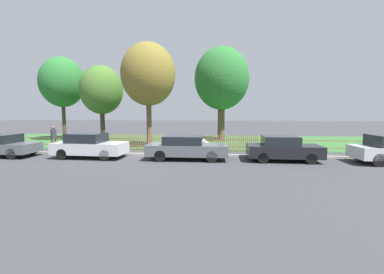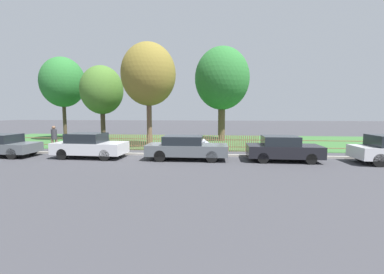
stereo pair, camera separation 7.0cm
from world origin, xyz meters
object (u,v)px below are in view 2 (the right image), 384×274
tree_mid_park (149,75)px  tree_far_left (222,79)px  tree_behind_motorcycle (102,90)px  parked_car_red_compact (283,149)px  parked_car_silver_hatchback (4,145)px  parked_car_black_saloon (90,145)px  parked_car_navy_estate (186,147)px  tree_nearest_kerb (63,82)px  covered_motorcycle (197,144)px  pedestrian_near_fence (54,137)px

tree_mid_park → tree_far_left: size_ratio=0.91×
tree_behind_motorcycle → parked_car_red_compact: bearing=-26.7°
parked_car_silver_hatchback → tree_far_left: (13.23, 9.63, 4.96)m
parked_car_black_saloon → tree_mid_park: bearing=65.3°
parked_car_navy_estate → tree_far_left: 10.99m
parked_car_silver_hatchback → parked_car_red_compact: size_ratio=0.98×
parked_car_silver_hatchback → tree_mid_park: bearing=32.6°
parked_car_silver_hatchback → tree_behind_motorcycle: bearing=66.2°
tree_nearest_kerb → covered_motorcycle: bearing=-27.6°
tree_mid_park → tree_far_left: 7.35m
parked_car_navy_estate → pedestrian_near_fence: (-9.14, 1.90, 0.30)m
tree_far_left → covered_motorcycle: bearing=-102.6°
tree_behind_motorcycle → tree_mid_park: (4.58, -2.06, 0.94)m
parked_car_black_saloon → covered_motorcycle: 6.47m
tree_behind_motorcycle → covered_motorcycle: bearing=-29.4°
parked_car_navy_estate → tree_far_left: bearing=77.0°
parked_car_navy_estate → tree_mid_park: (-3.35, 4.68, 4.73)m
parked_car_black_saloon → tree_behind_motorcycle: size_ratio=0.64×
parked_car_red_compact → pedestrian_near_fence: bearing=173.6°
parked_car_red_compact → covered_motorcycle: size_ratio=2.05×
parked_car_navy_estate → pedestrian_near_fence: bearing=167.9°
tree_nearest_kerb → tree_mid_park: tree_mid_park is taller
parked_car_red_compact → tree_behind_motorcycle: size_ratio=0.60×
parked_car_black_saloon → tree_mid_park: 7.01m
parked_car_black_saloon → tree_nearest_kerb: size_ratio=0.54×
parked_car_black_saloon → tree_far_left: bearing=52.8°
pedestrian_near_fence → tree_nearest_kerb: bearing=-101.4°
tree_behind_motorcycle → tree_far_left: size_ratio=0.77×
parked_car_navy_estate → pedestrian_near_fence: pedestrian_near_fence is taller
parked_car_red_compact → tree_behind_motorcycle: 15.29m
covered_motorcycle → tree_behind_motorcycle: tree_behind_motorcycle is taller
covered_motorcycle → parked_car_red_compact: bearing=-19.3°
tree_mid_park → tree_nearest_kerb: bearing=155.7°
covered_motorcycle → tree_mid_park: size_ratio=0.25×
covered_motorcycle → tree_nearest_kerb: size_ratio=0.25×
parked_car_red_compact → tree_far_left: (-3.17, 9.48, 4.95)m
parked_car_black_saloon → parked_car_navy_estate: 5.71m
covered_motorcycle → tree_mid_park: bearing=147.5°
parked_car_red_compact → pedestrian_near_fence: 14.57m
parked_car_red_compact → tree_mid_park: size_ratio=0.50×
parked_car_silver_hatchback → parked_car_black_saloon: bearing=2.2°
covered_motorcycle → pedestrian_near_fence: 9.60m
parked_car_black_saloon → tree_far_left: 13.29m
parked_car_silver_hatchback → tree_far_left: 17.10m
parked_car_navy_estate → parked_car_red_compact: size_ratio=1.16×
parked_car_black_saloon → covered_motorcycle: bearing=20.1°
parked_car_navy_estate → tree_mid_park: bearing=125.2°
tree_far_left → parked_car_silver_hatchback: bearing=-143.9°
parked_car_silver_hatchback → parked_car_navy_estate: bearing=1.4°
covered_motorcycle → tree_far_left: (1.69, 7.54, 5.04)m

